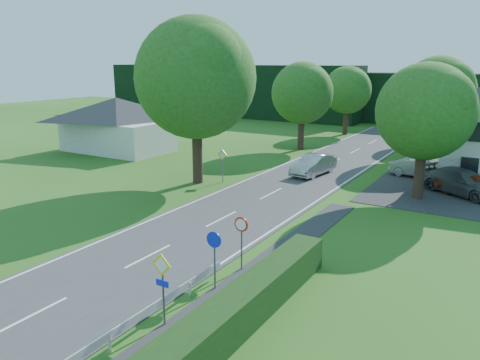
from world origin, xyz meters
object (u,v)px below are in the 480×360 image
Objects in this scene: streetlight at (422,125)px; moving_car at (313,165)px; parked_car_red at (472,184)px; parked_car_silver_a at (419,168)px; motorcycle at (333,159)px; parked_car_grey at (463,182)px; parasol at (459,173)px.

streetlight is 8.59m from moving_car.
parked_car_red is at bearing 5.49° from streetlight.
streetlight is 1.90× the size of parked_car_silver_a.
motorcycle is 0.43× the size of parked_car_silver_a.
parked_car_silver_a is 4.87m from parked_car_grey.
parked_car_red is at bearing 6.43° from moving_car.
parked_car_silver_a is (7.12, 3.40, -0.08)m from moving_car.
parked_car_red is at bearing -18.56° from motorcycle.
moving_car reaches higher than motorcycle.
parked_car_grey reaches higher than moving_car.
parked_car_red is 5.33m from parked_car_silver_a.
parked_car_grey is at bearing 7.98° from streetlight.
parasol is (10.13, 1.53, 0.32)m from moving_car.
streetlight reaches higher than parasol.
moving_car is at bearing -171.41° from parasol.
parked_car_grey is at bearing -19.28° from motorcycle.
parked_car_silver_a is (-3.98, 3.54, -0.07)m from parked_car_red.
parked_car_red is 0.79× the size of parked_car_grey.
moving_car is at bearing 121.99° from parked_car_silver_a.
parked_car_silver_a is at bearing 62.77° from parked_car_red.
moving_car is 10.25m from parasol.
motorcycle is 7.06m from parked_car_silver_a.
motorcycle is at bearing 83.22° from parked_car_red.
streetlight reaches higher than motorcycle.
parked_car_silver_a is at bearing 99.50° from streetlight.
moving_car is 10.53m from parked_car_grey.
motorcycle is at bearing 90.60° from parked_car_silver_a.
streetlight is 3.31× the size of parasol.
parked_car_grey is (3.42, -3.47, 0.13)m from parked_car_silver_a.
parked_car_grey reaches higher than motorcycle.
motorcycle is 11.80m from parked_car_red.
streetlight reaches higher than parked_car_silver_a.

